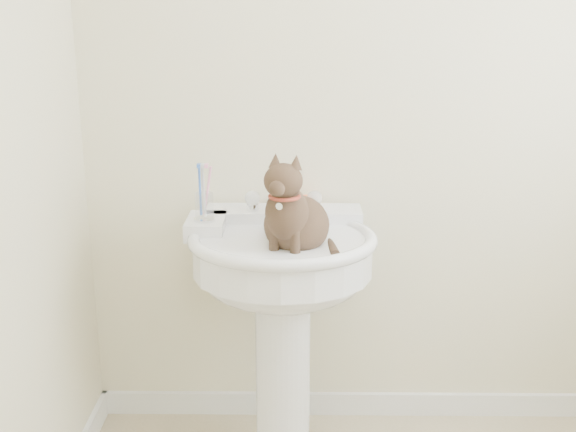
{
  "coord_description": "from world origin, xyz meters",
  "views": [
    {
      "loc": [
        -0.35,
        -1.4,
        1.54
      ],
      "look_at": [
        -0.37,
        0.77,
        0.9
      ],
      "focal_mm": 45.0,
      "sensor_mm": 36.0,
      "label": 1
    }
  ],
  "objects": [
    {
      "name": "cat",
      "position": [
        -0.35,
        0.74,
        0.9
      ],
      "size": [
        0.23,
        0.28,
        0.42
      ],
      "rotation": [
        0.0,
        0.0,
        -0.36
      ],
      "color": "#473726",
      "rests_on": "pedestal_sink"
    },
    {
      "name": "faucet",
      "position": [
        -0.39,
        0.96,
        0.9
      ],
      "size": [
        0.28,
        0.12,
        0.14
      ],
      "color": "silver",
      "rests_on": "pedestal_sink"
    },
    {
      "name": "toothbrush_cup",
      "position": [
        -0.65,
        0.86,
        0.91
      ],
      "size": [
        0.07,
        0.07,
        0.18
      ],
      "rotation": [
        0.0,
        0.0,
        0.07
      ],
      "color": "silver",
      "rests_on": "pedestal_sink"
    },
    {
      "name": "pedestal_sink",
      "position": [
        -0.39,
        0.81,
        0.67
      ],
      "size": [
        0.62,
        0.61,
        0.86
      ],
      "color": "white",
      "rests_on": "floor"
    },
    {
      "name": "wall_back",
      "position": [
        0.0,
        1.1,
        1.25
      ],
      "size": [
        2.2,
        0.0,
        2.5
      ],
      "primitive_type": null,
      "color": "beige",
      "rests_on": "ground"
    },
    {
      "name": "baseboard_back",
      "position": [
        0.0,
        1.09,
        0.04
      ],
      "size": [
        2.2,
        0.02,
        0.09
      ],
      "primitive_type": "cube",
      "color": "white",
      "rests_on": "floor"
    },
    {
      "name": "soap_bar",
      "position": [
        -0.34,
        1.05,
        0.87
      ],
      "size": [
        0.09,
        0.06,
        0.03
      ],
      "primitive_type": "cube",
      "rotation": [
        0.0,
        0.0,
        0.08
      ],
      "color": "#E65621",
      "rests_on": "pedestal_sink"
    }
  ]
}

